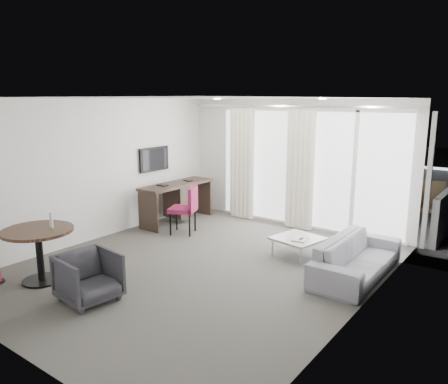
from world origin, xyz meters
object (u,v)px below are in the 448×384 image
Objects in this scene: round_table at (40,255)px; rattan_chair_b at (431,201)px; desk at (177,203)px; desk_chair at (183,210)px; tub_armchair at (89,277)px; sofa at (357,257)px; rattan_chair_a at (347,198)px; coffee_table at (298,247)px.

round_table is 7.93m from rattan_chair_b.
desk_chair is at bearing -39.98° from desk.
desk is at bearing 32.05° from tub_armchair.
desk_chair is 1.33× the size of tub_armchair.
rattan_chair_b is (0.17, 4.07, 0.12)m from sofa.
sofa is at bearing -25.20° from desk_chair.
tub_armchair is (1.64, -3.48, -0.10)m from desk.
rattan_chair_a is at bearing 69.04° from round_table.
rattan_chair_a is (2.83, 2.43, 0.04)m from desk.
rattan_chair_b is (4.32, 3.47, -0.01)m from desk.
rattan_chair_a reaches higher than tub_armchair.
desk is 4.19m from sofa.
tub_armchair is at bearing -123.90° from rattan_chair_b.
desk_chair reaches higher than tub_armchair.
desk is 1.90× the size of desk_chair.
desk_chair is 3.50m from sofa.
desk is at bearing 99.04° from round_table.
desk is 0.91× the size of sofa.
sofa is at bearing 39.00° from round_table.
rattan_chair_a is (-0.23, 2.79, 0.29)m from coffee_table.
round_table is 1.39× the size of tub_armchair.
rattan_chair_a is at bearing 94.63° from coffee_table.
rattan_chair_b reaches higher than sofa.
sofa is at bearing -8.24° from desk.
rattan_chair_b is at bearing -2.45° from sofa.
rattan_chair_a reaches higher than round_table.
round_table is at bearing -95.63° from rattan_chair_a.
rattan_chair_b is (3.67, 4.02, -0.06)m from desk_chair.
round_table is at bearing -128.52° from coffee_table.
desk is at bearing 81.76° from sofa.
sofa is (2.51, 2.88, -0.04)m from tub_armchair.
sofa is (3.49, -0.05, -0.19)m from desk_chair.
coffee_table is 4.05m from rattan_chair_b.
coffee_table is (3.06, -0.37, -0.26)m from desk.
rattan_chair_a reaches higher than sofa.
tub_armchair is (1.08, 0.03, -0.07)m from round_table.
desk_chair is 1.31× the size of coffee_table.
desk is 2.52× the size of tub_armchair.
rattan_chair_b is at bearing 23.30° from desk_chair.
desk_chair is 3.69m from rattan_chair_a.
desk reaches higher than sofa.
rattan_chair_b reaches higher than tub_armchair.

